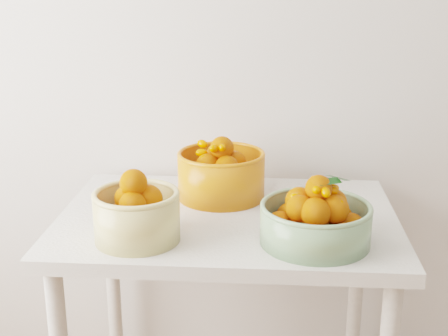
{
  "coord_description": "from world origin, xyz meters",
  "views": [
    {
      "loc": [
        -0.24,
        -0.12,
        1.44
      ],
      "look_at": [
        -0.36,
        1.52,
        0.92
      ],
      "focal_mm": 50.0,
      "sensor_mm": 36.0,
      "label": 1
    }
  ],
  "objects_px": {
    "table": "(228,244)",
    "bowl_orange": "(221,173)",
    "bowl_green": "(315,219)",
    "bowl_cream": "(137,214)"
  },
  "relations": [
    {
      "from": "table",
      "to": "bowl_orange",
      "type": "height_order",
      "value": "bowl_orange"
    },
    {
      "from": "table",
      "to": "bowl_green",
      "type": "xyz_separation_m",
      "value": [
        0.24,
        -0.18,
        0.16
      ]
    },
    {
      "from": "table",
      "to": "bowl_green",
      "type": "bearing_deg",
      "value": -36.9
    },
    {
      "from": "bowl_orange",
      "to": "bowl_cream",
      "type": "bearing_deg",
      "value": -119.83
    },
    {
      "from": "bowl_cream",
      "to": "bowl_green",
      "type": "relative_size",
      "value": 0.65
    },
    {
      "from": "table",
      "to": "bowl_cream",
      "type": "distance_m",
      "value": 0.35
    },
    {
      "from": "bowl_cream",
      "to": "bowl_orange",
      "type": "height_order",
      "value": "bowl_orange"
    },
    {
      "from": "table",
      "to": "bowl_green",
      "type": "relative_size",
      "value": 2.68
    },
    {
      "from": "table",
      "to": "bowl_orange",
      "type": "relative_size",
      "value": 2.84
    },
    {
      "from": "bowl_cream",
      "to": "bowl_green",
      "type": "xyz_separation_m",
      "value": [
        0.47,
        0.01,
        -0.01
      ]
    }
  ]
}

